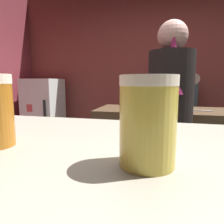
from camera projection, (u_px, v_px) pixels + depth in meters
wall_back at (167, 73)px, 3.41m from camera, size 5.20×0.10×2.70m
prep_counter at (203, 157)px, 1.99m from camera, size 2.10×0.60×0.92m
back_shelf at (168, 119)px, 3.24m from camera, size 0.80×0.36×1.22m
mini_fridge at (44, 115)px, 3.57m from camera, size 0.57×0.58×1.25m
bartender at (169, 114)px, 1.56m from camera, size 0.44×0.52×1.64m
mixing_bowl at (151, 107)px, 1.96m from camera, size 0.22×0.22×0.06m
chefs_knife at (199, 111)px, 1.89m from camera, size 0.24×0.06×0.01m
pint_glass_far at (148, 121)px, 0.28m from camera, size 0.08×0.08×0.13m
bottle_hot_sauce at (171, 75)px, 3.20m from camera, size 0.06×0.06×0.21m
bottle_soy at (154, 75)px, 3.15m from camera, size 0.07×0.07×0.18m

